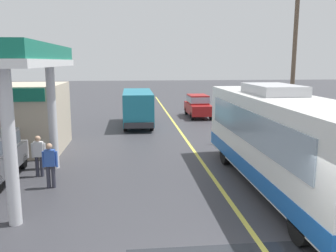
% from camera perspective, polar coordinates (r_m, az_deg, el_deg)
% --- Properties ---
extents(ground, '(120.00, 120.00, 0.00)m').
position_cam_1_polar(ground, '(26.62, 0.99, 0.50)').
color(ground, '#38383D').
extents(lane_divider_stripe, '(0.16, 50.00, 0.01)m').
position_cam_1_polar(lane_divider_stripe, '(21.76, 2.57, -1.72)').
color(lane_divider_stripe, '#D8CC4C').
rests_on(lane_divider_stripe, ground).
extents(coach_bus_main, '(2.60, 11.04, 3.69)m').
position_cam_1_polar(coach_bus_main, '(13.24, 17.71, -2.46)').
color(coach_bus_main, white).
rests_on(coach_bus_main, ground).
extents(minibus_opposing_lane, '(2.04, 6.13, 2.44)m').
position_cam_1_polar(minibus_opposing_lane, '(25.45, -4.87, 3.36)').
color(minibus_opposing_lane, teal).
rests_on(minibus_opposing_lane, ground).
extents(pedestrian_near_pump, '(0.55, 0.22, 1.66)m').
position_cam_1_polar(pedestrian_near_pump, '(13.56, -18.35, -5.64)').
color(pedestrian_near_pump, '#33333F').
rests_on(pedestrian_near_pump, ground).
extents(pedestrian_by_shop, '(0.55, 0.22, 1.66)m').
position_cam_1_polar(pedestrian_by_shop, '(15.03, -19.99, -4.19)').
color(pedestrian_by_shop, '#33333F').
rests_on(pedestrian_by_shop, ground).
extents(car_trailing_behind_bus, '(1.70, 4.20, 1.82)m').
position_cam_1_polar(car_trailing_behind_bus, '(29.49, 4.82, 3.42)').
color(car_trailing_behind_bus, maroon).
rests_on(car_trailing_behind_bus, ground).
extents(utility_pole_roadside, '(1.80, 0.24, 8.98)m').
position_cam_1_polar(utility_pole_roadside, '(21.54, 19.51, 10.10)').
color(utility_pole_roadside, brown).
rests_on(utility_pole_roadside, ground).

